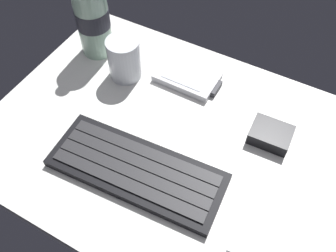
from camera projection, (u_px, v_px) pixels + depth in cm
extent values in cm
cube|color=silver|center=(168.00, 139.00, 64.99)|extent=(64.00, 48.00, 2.00)
cube|color=silver|center=(89.00, 252.00, 51.64)|extent=(64.00, 1.20, 0.80)
cube|color=black|center=(137.00, 170.00, 59.30)|extent=(29.63, 12.80, 1.40)
cube|color=#28282B|center=(146.00, 152.00, 60.40)|extent=(26.75, 3.67, 0.30)
cube|color=#28282B|center=(140.00, 162.00, 59.21)|extent=(26.75, 3.67, 0.30)
cube|color=#28282B|center=(133.00, 173.00, 58.02)|extent=(26.75, 3.67, 0.30)
cube|color=#28282B|center=(127.00, 184.00, 56.84)|extent=(26.75, 3.67, 0.30)
cube|color=silver|center=(187.00, 77.00, 71.85)|extent=(12.06, 7.70, 1.40)
cube|color=silver|center=(187.00, 74.00, 71.25)|extent=(8.45, 5.99, 0.10)
cube|color=#333338|center=(216.00, 89.00, 69.99)|extent=(0.83, 3.81, 1.12)
cylinder|color=silver|center=(124.00, 59.00, 69.87)|extent=(6.40, 6.40, 8.50)
cylinder|color=red|center=(125.00, 62.00, 70.66)|extent=(5.50, 5.50, 6.12)
cylinder|color=#9EC1A8|center=(93.00, 21.00, 71.64)|extent=(6.60, 6.60, 15.00)
cylinder|color=#2D2D38|center=(92.00, 18.00, 71.04)|extent=(6.73, 6.73, 3.80)
cube|color=black|center=(271.00, 135.00, 62.91)|extent=(7.23, 5.89, 2.40)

